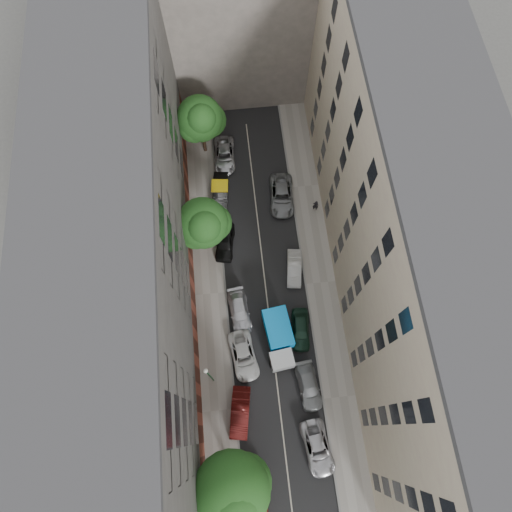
{
  "coord_description": "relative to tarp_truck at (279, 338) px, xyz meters",
  "views": [
    {
      "loc": [
        -2.35,
        -13.02,
        43.48
      ],
      "look_at": [
        -0.84,
        1.26,
        6.0
      ],
      "focal_mm": 32.0,
      "sensor_mm": 36.0,
      "label": 1
    }
  ],
  "objects": [
    {
      "name": "sidewalk_left",
      "position": [
        -6.1,
        5.3,
        -1.34
      ],
      "size": [
        3.0,
        44.0,
        0.15
      ],
      "primitive_type": "cube",
      "color": "gray",
      "rests_on": "ground"
    },
    {
      "name": "car_right_4",
      "position": [
        2.2,
        15.1,
        -0.68
      ],
      "size": [
        2.81,
        5.41,
        1.46
      ],
      "primitive_type": "imported",
      "rotation": [
        0.0,
        0.0,
        -0.08
      ],
      "color": "slate",
      "rests_on": "ground"
    },
    {
      "name": "car_right_1",
      "position": [
        2.2,
        -4.51,
        -0.76
      ],
      "size": [
        2.27,
        4.66,
        1.3
      ],
      "primitive_type": "imported",
      "rotation": [
        0.0,
        0.0,
        0.1
      ],
      "color": "slate",
      "rests_on": "ground"
    },
    {
      "name": "building_endcap",
      "position": [
        -0.6,
        33.3,
        7.59
      ],
      "size": [
        18.0,
        12.0,
        18.0
      ],
      "primitive_type": "cube",
      "color": "gray",
      "rests_on": "ground"
    },
    {
      "name": "car_left_1",
      "position": [
        -4.2,
        -6.1,
        -0.66
      ],
      "size": [
        2.32,
        4.76,
        1.5
      ],
      "primitive_type": "imported",
      "rotation": [
        0.0,
        0.0,
        -0.17
      ],
      "color": "#4E110F",
      "rests_on": "ground"
    },
    {
      "name": "building_left",
      "position": [
        -11.6,
        5.3,
        8.59
      ],
      "size": [
        8.0,
        44.0,
        20.0
      ],
      "primitive_type": "cube",
      "color": "#484643",
      "rests_on": "ground"
    },
    {
      "name": "car_right_0",
      "position": [
        2.2,
        -9.7,
        -0.74
      ],
      "size": [
        2.84,
        5.07,
        1.34
      ],
      "primitive_type": "imported",
      "rotation": [
        0.0,
        0.0,
        0.13
      ],
      "color": "#B9B8BD",
      "rests_on": "ground"
    },
    {
      "name": "tree_far",
      "position": [
        -5.38,
        21.92,
        4.08
      ],
      "size": [
        5.0,
        4.68,
        8.01
      ],
      "color": "#382619",
      "rests_on": "sidewalk_left"
    },
    {
      "name": "car_left_4",
      "position": [
        -4.2,
        10.44,
        -0.67
      ],
      "size": [
        2.47,
        4.6,
        1.49
      ],
      "primitive_type": "imported",
      "rotation": [
        0.0,
        0.0,
        -0.17
      ],
      "color": "black",
      "rests_on": "ground"
    },
    {
      "name": "road_surface",
      "position": [
        -0.6,
        5.3,
        -1.4
      ],
      "size": [
        8.0,
        44.0,
        0.02
      ],
      "primitive_type": "cube",
      "color": "black",
      "rests_on": "ground"
    },
    {
      "name": "tree_mid",
      "position": [
        -5.83,
        10.19,
        4.32
      ],
      "size": [
        5.07,
        4.76,
        8.33
      ],
      "color": "#382619",
      "rests_on": "sidewalk_left"
    },
    {
      "name": "car_right_2",
      "position": [
        2.2,
        0.7,
        -0.7
      ],
      "size": [
        2.11,
        4.32,
        1.42
      ],
      "primitive_type": "imported",
      "rotation": [
        0.0,
        0.0,
        -0.11
      ],
      "color": "#142E21",
      "rests_on": "ground"
    },
    {
      "name": "pedestrian",
      "position": [
        5.55,
        13.44,
        -0.43
      ],
      "size": [
        0.7,
        0.57,
        1.67
      ],
      "primitive_type": "imported",
      "rotation": [
        0.0,
        0.0,
        2.83
      ],
      "color": "black",
      "rests_on": "sidewalk_right"
    },
    {
      "name": "ground",
      "position": [
        -0.6,
        5.3,
        -1.41
      ],
      "size": [
        120.0,
        120.0,
        0.0
      ],
      "primitive_type": "plane",
      "color": "#4C4C49",
      "rests_on": "ground"
    },
    {
      "name": "car_left_0",
      "position": [
        -3.4,
        -12.55,
        -0.73
      ],
      "size": [
        1.64,
        4.01,
        1.36
      ],
      "primitive_type": "imported",
      "rotation": [
        0.0,
        0.0,
        0.01
      ],
      "color": "maroon",
      "rests_on": "ground"
    },
    {
      "name": "car_left_3",
      "position": [
        -3.4,
        3.1,
        -0.75
      ],
      "size": [
        2.29,
        4.73,
        1.33
      ],
      "primitive_type": "imported",
      "rotation": [
        0.0,
        0.0,
        0.1
      ],
      "color": "silver",
      "rests_on": "ground"
    },
    {
      "name": "building_right",
      "position": [
        10.4,
        5.3,
        8.59
      ],
      "size": [
        8.0,
        44.0,
        20.0
      ],
      "primitive_type": "cube",
      "color": "#BFB395",
      "rests_on": "ground"
    },
    {
      "name": "car_left_6",
      "position": [
        -3.4,
        20.78,
        -0.74
      ],
      "size": [
        2.48,
        4.94,
        1.34
      ],
      "primitive_type": "imported",
      "rotation": [
        0.0,
        0.0,
        -0.05
      ],
      "color": "#B1B1B6",
      "rests_on": "ground"
    },
    {
      "name": "tarp_truck",
      "position": [
        0.0,
        0.0,
        0.0
      ],
      "size": [
        2.82,
        5.78,
        2.56
      ],
      "rotation": [
        0.0,
        0.0,
        0.12
      ],
      "color": "black",
      "rests_on": "ground"
    },
    {
      "name": "car_left_5",
      "position": [
        -4.2,
        16.3,
        -0.68
      ],
      "size": [
        2.02,
        4.6,
        1.47
      ],
      "primitive_type": "imported",
      "rotation": [
        0.0,
        0.0,
        -0.11
      ],
      "color": "black",
      "rests_on": "ground"
    },
    {
      "name": "lamp_post",
      "position": [
        -6.4,
        -3.0,
        3.06
      ],
      "size": [
        0.36,
        0.36,
        7.12
      ],
      "color": "#19592B",
      "rests_on": "sidewalk_left"
    },
    {
      "name": "sidewalk_right",
      "position": [
        4.9,
        5.3,
        -1.34
      ],
      "size": [
        3.0,
        44.0,
        0.15
      ],
      "primitive_type": "cube",
      "color": "gray",
      "rests_on": "ground"
    },
    {
      "name": "tree_near",
      "position": [
        -5.1,
        -11.81,
        4.29
      ],
      "size": [
        6.05,
        5.88,
        8.65
      ],
      "color": "#382619",
      "rests_on": "sidewalk_left"
    },
    {
      "name": "car_right_3",
      "position": [
        2.43,
        6.9,
        -0.76
      ],
      "size": [
        1.89,
        4.09,
        1.3
      ],
      "primitive_type": "imported",
      "rotation": [
        0.0,
        0.0,
        -0.13
      ],
      "color": "silver",
      "rests_on": "ground"
    },
    {
      "name": "car_left_2",
      "position": [
        -3.41,
        -1.17,
        -0.75
      ],
      "size": [
        2.88,
        5.06,
        1.33
      ],
      "primitive_type": "imported",
      "rotation": [
        0.0,
        0.0,
        0.15
      ],
      "color": "silver",
      "rests_on": "ground"
    }
  ]
}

